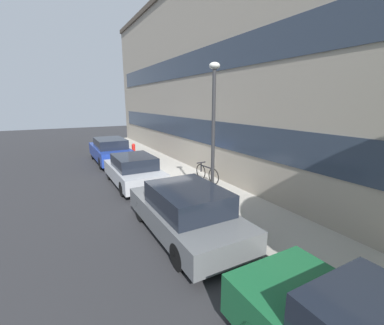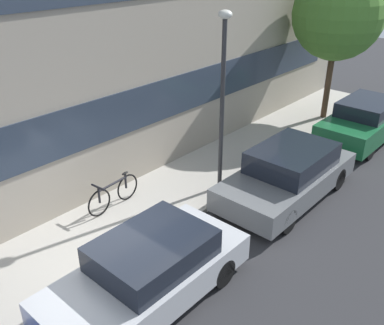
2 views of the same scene
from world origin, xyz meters
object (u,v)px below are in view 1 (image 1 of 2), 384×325
at_px(parked_car_silver, 134,170).
at_px(bicycle, 207,173).
at_px(parked_car_grey, 186,211).
at_px(fire_hydrant, 134,150).
at_px(lamp_post, 213,122).
at_px(parked_car_blue, 110,150).

distance_m(parked_car_silver, bicycle, 3.12).
bearing_deg(parked_car_silver, parked_car_grey, -180.00).
distance_m(fire_hydrant, lamp_post, 9.49).
relative_size(parked_car_grey, fire_hydrant, 5.23).
relative_size(parked_car_silver, fire_hydrant, 4.89).
bearing_deg(parked_car_grey, fire_hydrant, -8.61).
height_order(fire_hydrant, bicycle, fire_hydrant).
bearing_deg(parked_car_silver, parked_car_blue, 0.00).
bearing_deg(parked_car_blue, parked_car_grey, -180.00).
distance_m(parked_car_blue, fire_hydrant, 1.66).
xyz_separation_m(parked_car_grey, lamp_post, (-0.95, 1.45, 2.22)).
relative_size(parked_car_grey, bicycle, 2.61).
bearing_deg(fire_hydrant, parked_car_grey, -8.61).
relative_size(parked_car_blue, parked_car_silver, 1.16).
relative_size(parked_car_blue, parked_car_grey, 1.09).
xyz_separation_m(parked_car_blue, fire_hydrant, (-0.59, 1.54, -0.19)).
bearing_deg(parked_car_silver, fire_hydrant, -16.09).
distance_m(parked_car_blue, bicycle, 6.77).
bearing_deg(parked_car_silver, lamp_post, -159.48).
height_order(parked_car_grey, bicycle, parked_car_grey).
height_order(parked_car_silver, lamp_post, lamp_post).
xyz_separation_m(parked_car_silver, fire_hydrant, (-5.33, 1.54, -0.12)).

